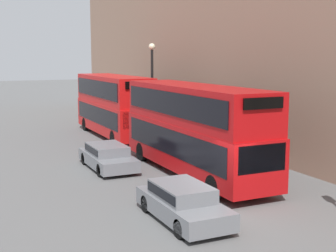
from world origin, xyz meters
TOP-DOWN VIEW (x-y plane):
  - ground_plane at (0.00, 0.00)m, footprint 200.00×200.00m
  - bus_leading at (1.60, 5.41)m, footprint 2.59×10.94m
  - bus_second_in_queue at (1.60, 17.45)m, footprint 2.59×10.06m
  - car_dark_sedan at (-1.80, -0.12)m, footprint 1.81×4.34m
  - car_hatchback at (-1.80, 8.34)m, footprint 1.88×4.44m
  - street_lamp at (3.63, 15.17)m, footprint 0.44×0.44m
  - pedestrian at (3.67, 12.12)m, footprint 0.36×0.36m

SIDE VIEW (x-z plane):
  - ground_plane at x=0.00m, z-range 0.00..0.00m
  - car_hatchback at x=-1.80m, z-range 0.05..1.28m
  - car_dark_sedan at x=-1.80m, z-range 0.04..1.34m
  - pedestrian at x=3.67m, z-range -0.07..1.52m
  - bus_second_in_queue at x=1.60m, z-range 0.22..4.55m
  - bus_leading at x=1.60m, z-range 0.22..4.55m
  - street_lamp at x=3.63m, z-range 0.77..7.31m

